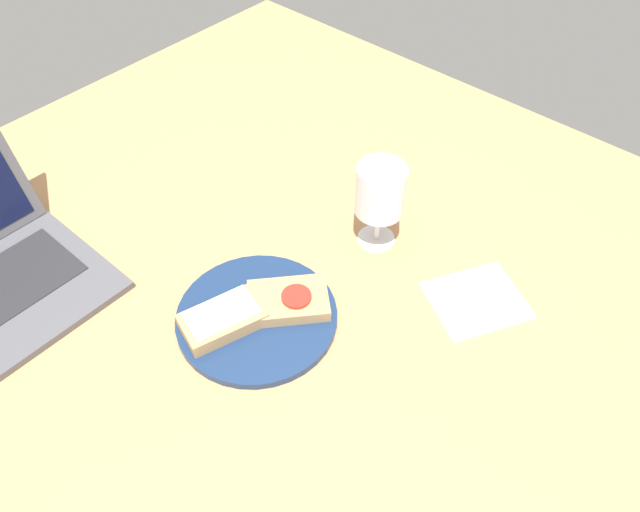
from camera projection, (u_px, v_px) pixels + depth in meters
wooden_table at (269, 284)px, 100.82cm from camera, size 140.00×140.00×3.00cm
plate at (257, 317)px, 93.64cm from camera, size 24.28×24.28×1.25cm
sandwich_with_cheese at (222, 319)px, 90.84cm from camera, size 13.48×10.30×3.04cm
sandwich_with_tomato at (289, 300)px, 93.66cm from camera, size 14.24×13.89×2.58cm
wine_glass at (380, 194)px, 98.16cm from camera, size 7.99×7.99×15.27cm
napkin at (476, 300)px, 96.38cm from camera, size 18.12×17.34×0.40cm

